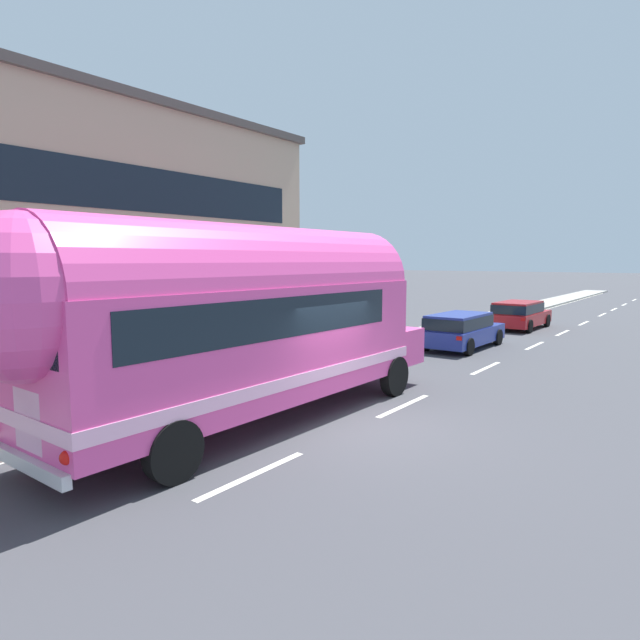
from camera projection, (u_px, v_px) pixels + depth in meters
The scene contains 6 objects.
ground_plane at pixel (358, 427), 11.04m from camera, with size 300.00×300.00×0.00m, color #424247.
lane_markings at pixel (469, 340), 22.88m from camera, with size 3.89×80.00×0.01m.
sidewalk_slab at pixel (391, 342), 21.88m from camera, with size 2.15×90.00×0.15m, color #9E9B93.
painted_bus at pixel (235, 316), 10.63m from camera, with size 2.72×11.31×4.12m.
car_lead at pixel (461, 328), 20.66m from camera, with size 1.91×4.48×1.37m.
car_second at pixel (519, 313), 26.58m from camera, with size 1.99×4.47×1.37m.
Camera 1 is at (5.78, -9.08, 3.42)m, focal length 30.14 mm.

